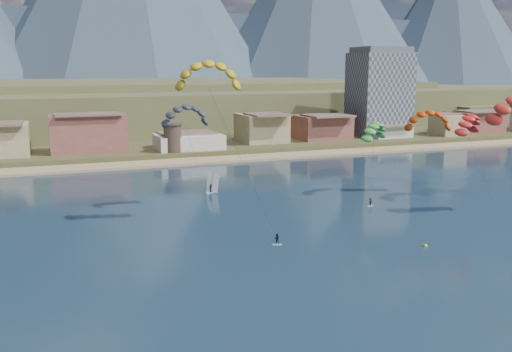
{
  "coord_description": "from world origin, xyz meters",
  "views": [
    {
      "loc": [
        -29.49,
        -45.19,
        26.07
      ],
      "look_at": [
        0.0,
        32.0,
        10.0
      ],
      "focal_mm": 38.54,
      "sensor_mm": 36.0,
      "label": 1
    }
  ],
  "objects_px": {
    "windsurfer": "(212,186)",
    "buoy": "(425,246)",
    "apartment_tower": "(379,92)",
    "kitesurfer_green": "(374,129)",
    "kitesurfer_yellow": "(209,71)",
    "watchtower": "(173,137)"
  },
  "relations": [
    {
      "from": "kitesurfer_yellow",
      "to": "buoy",
      "type": "bearing_deg",
      "value": -40.78
    },
    {
      "from": "watchtower",
      "to": "apartment_tower",
      "type": "bearing_deg",
      "value": 9.93
    },
    {
      "from": "windsurfer",
      "to": "buoy",
      "type": "bearing_deg",
      "value": -67.24
    },
    {
      "from": "kitesurfer_yellow",
      "to": "buoy",
      "type": "xyz_separation_m",
      "value": [
        26.62,
        -22.97,
        -25.69
      ]
    },
    {
      "from": "windsurfer",
      "to": "buoy",
      "type": "relative_size",
      "value": 6.98
    },
    {
      "from": "apartment_tower",
      "to": "kitesurfer_green",
      "type": "relative_size",
      "value": 1.86
    },
    {
      "from": "kitesurfer_green",
      "to": "windsurfer",
      "type": "xyz_separation_m",
      "value": [
        -31.01,
        14.0,
        -12.61
      ]
    },
    {
      "from": "windsurfer",
      "to": "buoy",
      "type": "height_order",
      "value": "windsurfer"
    },
    {
      "from": "watchtower",
      "to": "windsurfer",
      "type": "distance_m",
      "value": 48.53
    },
    {
      "from": "kitesurfer_yellow",
      "to": "windsurfer",
      "type": "height_order",
      "value": "kitesurfer_yellow"
    },
    {
      "from": "apartment_tower",
      "to": "kitesurfer_green",
      "type": "xyz_separation_m",
      "value": [
        -51.29,
        -76.22,
        -3.81
      ]
    },
    {
      "from": "watchtower",
      "to": "kitesurfer_yellow",
      "type": "relative_size",
      "value": 0.29
    },
    {
      "from": "kitesurfer_yellow",
      "to": "apartment_tower",
      "type": "bearing_deg",
      "value": 43.85
    },
    {
      "from": "watchtower",
      "to": "windsurfer",
      "type": "bearing_deg",
      "value": -92.73
    },
    {
      "from": "buoy",
      "to": "watchtower",
      "type": "bearing_deg",
      "value": 100.31
    },
    {
      "from": "watchtower",
      "to": "buoy",
      "type": "height_order",
      "value": "watchtower"
    },
    {
      "from": "kitesurfer_green",
      "to": "watchtower",
      "type": "bearing_deg",
      "value": 114.77
    },
    {
      "from": "kitesurfer_yellow",
      "to": "buoy",
      "type": "height_order",
      "value": "kitesurfer_yellow"
    },
    {
      "from": "kitesurfer_yellow",
      "to": "kitesurfer_green",
      "type": "bearing_deg",
      "value": 14.21
    },
    {
      "from": "watchtower",
      "to": "kitesurfer_yellow",
      "type": "xyz_separation_m",
      "value": [
        -9.37,
        -71.86,
        19.43
      ]
    },
    {
      "from": "apartment_tower",
      "to": "kitesurfer_yellow",
      "type": "xyz_separation_m",
      "value": [
        -89.37,
        -85.86,
        7.98
      ]
    },
    {
      "from": "watchtower",
      "to": "kitesurfer_yellow",
      "type": "bearing_deg",
      "value": -97.43
    }
  ]
}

